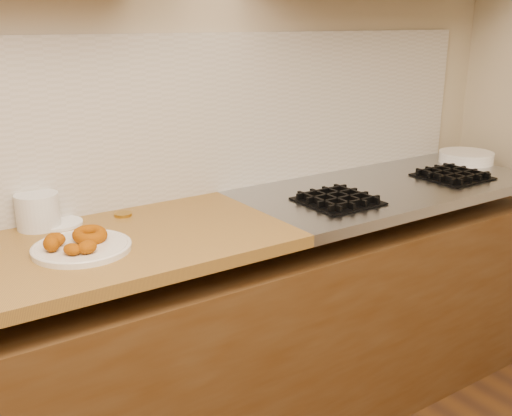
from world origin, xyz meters
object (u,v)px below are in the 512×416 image
object	(u,v)px
plastic_tub	(38,211)
plate_stack	(466,157)
donut_plate	(82,248)
ring_donut	(90,235)

from	to	relation	value
plastic_tub	plate_stack	world-z (taller)	plastic_tub
plastic_tub	donut_plate	bearing A→B (deg)	-80.22
donut_plate	plastic_tub	xyz separation A→B (m)	(-0.05, 0.28, 0.05)
ring_donut	plastic_tub	xyz separation A→B (m)	(-0.08, 0.25, 0.02)
donut_plate	plastic_tub	world-z (taller)	plastic_tub
donut_plate	ring_donut	bearing A→B (deg)	36.45
plastic_tub	ring_donut	bearing A→B (deg)	-71.90
ring_donut	plate_stack	world-z (taller)	ring_donut
plate_stack	plastic_tub	bearing A→B (deg)	174.91
donut_plate	plastic_tub	size ratio (longest dim) A/B	2.09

